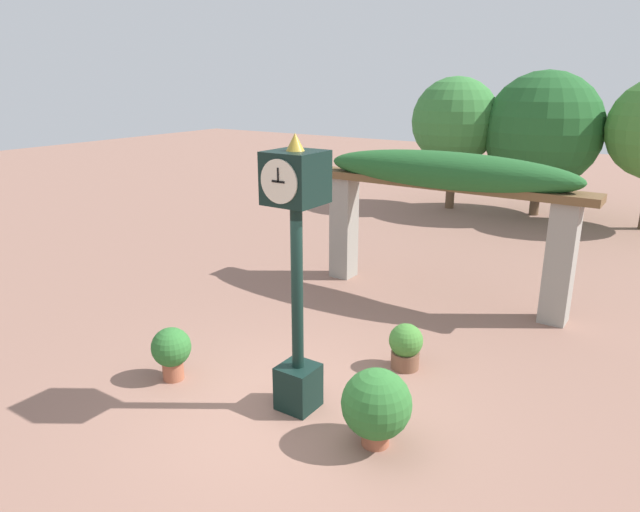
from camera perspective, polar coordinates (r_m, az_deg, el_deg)
ground_plane at (r=7.61m, az=-3.04°, el=-15.12°), size 60.00×60.00×0.00m
pedestal_clock at (r=6.81m, az=-2.35°, el=-0.23°), size 0.61×0.65×3.50m
pergola at (r=10.82m, az=12.34°, el=6.91°), size 5.36×1.05×2.81m
potted_plant_near_left at (r=6.76m, az=5.66°, el=-14.61°), size 0.82×0.82×0.94m
potted_plant_near_right at (r=8.34m, az=-14.64°, el=-9.08°), size 0.56×0.56×0.77m
potted_plant_far_left at (r=8.50m, az=8.56°, el=-8.84°), size 0.50×0.50×0.69m
tree_line at (r=18.39m, az=21.80°, el=11.82°), size 8.29×3.61×4.30m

